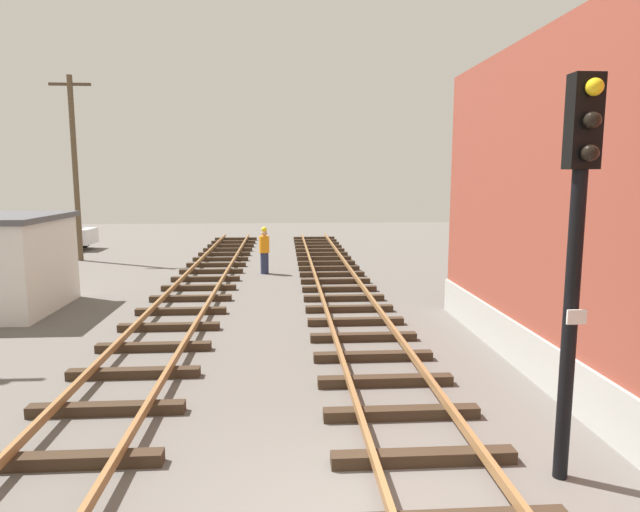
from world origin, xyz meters
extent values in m
cube|color=#38281C|center=(1.00, 1.39, 0.09)|extent=(2.50, 0.24, 0.18)
cube|color=#38281C|center=(1.00, 2.78, 0.09)|extent=(2.50, 0.24, 0.18)
cube|color=#38281C|center=(1.00, 4.17, 0.09)|extent=(2.50, 0.24, 0.18)
cube|color=#38281C|center=(1.00, 5.56, 0.09)|extent=(2.50, 0.24, 0.18)
cube|color=#38281C|center=(1.00, 6.95, 0.09)|extent=(2.50, 0.24, 0.18)
cube|color=#38281C|center=(1.00, 8.34, 0.09)|extent=(2.50, 0.24, 0.18)
cube|color=#38281C|center=(1.00, 9.74, 0.09)|extent=(2.50, 0.24, 0.18)
cube|color=#38281C|center=(1.00, 11.13, 0.09)|extent=(2.50, 0.24, 0.18)
cube|color=#38281C|center=(1.00, 12.52, 0.09)|extent=(2.50, 0.24, 0.18)
cube|color=#38281C|center=(1.00, 13.91, 0.09)|extent=(2.50, 0.24, 0.18)
cube|color=#38281C|center=(1.00, 15.30, 0.09)|extent=(2.50, 0.24, 0.18)
cube|color=#38281C|center=(1.00, 16.69, 0.09)|extent=(2.50, 0.24, 0.18)
cube|color=#38281C|center=(1.00, 18.08, 0.09)|extent=(2.50, 0.24, 0.18)
cube|color=#38281C|center=(1.00, 19.47, 0.09)|extent=(2.50, 0.24, 0.18)
cube|color=#38281C|center=(1.00, 20.86, 0.09)|extent=(2.50, 0.24, 0.18)
cube|color=#38281C|center=(1.00, 22.25, 0.09)|extent=(2.50, 0.24, 0.18)
cube|color=#38281C|center=(1.00, 23.64, 0.09)|extent=(2.50, 0.24, 0.18)
cube|color=#38281C|center=(1.00, 25.03, 0.09)|extent=(2.50, 0.24, 0.18)
cube|color=#38281C|center=(1.00, 26.43, 0.09)|extent=(2.50, 0.24, 0.18)
cube|color=#38281C|center=(1.00, 27.82, 0.09)|extent=(2.50, 0.24, 0.18)
cube|color=olive|center=(0.28, 0.00, 0.25)|extent=(0.08, 57.02, 0.14)
cube|color=olive|center=(1.72, 0.00, 0.25)|extent=(0.08, 57.02, 0.14)
cube|color=#38281C|center=(-3.74, 1.63, 0.09)|extent=(2.50, 0.24, 0.18)
cube|color=#38281C|center=(-3.74, 3.26, 0.09)|extent=(2.50, 0.24, 0.18)
cube|color=#38281C|center=(-3.74, 4.89, 0.09)|extent=(2.50, 0.24, 0.18)
cube|color=#38281C|center=(-3.74, 6.52, 0.09)|extent=(2.50, 0.24, 0.18)
cube|color=#38281C|center=(-3.74, 8.15, 0.09)|extent=(2.50, 0.24, 0.18)
cube|color=#38281C|center=(-3.74, 9.78, 0.09)|extent=(2.50, 0.24, 0.18)
cube|color=#38281C|center=(-3.74, 11.40, 0.09)|extent=(2.50, 0.24, 0.18)
cube|color=#38281C|center=(-3.74, 13.03, 0.09)|extent=(2.50, 0.24, 0.18)
cube|color=#38281C|center=(-3.74, 14.66, 0.09)|extent=(2.50, 0.24, 0.18)
cube|color=#38281C|center=(-3.74, 16.29, 0.09)|extent=(2.50, 0.24, 0.18)
cube|color=#38281C|center=(-3.74, 17.92, 0.09)|extent=(2.50, 0.24, 0.18)
cube|color=#38281C|center=(-3.74, 19.55, 0.09)|extent=(2.50, 0.24, 0.18)
cube|color=#38281C|center=(-3.74, 21.18, 0.09)|extent=(2.50, 0.24, 0.18)
cube|color=#38281C|center=(-3.74, 22.81, 0.09)|extent=(2.50, 0.24, 0.18)
cube|color=#38281C|center=(-3.74, 24.44, 0.09)|extent=(2.50, 0.24, 0.18)
cube|color=#38281C|center=(-3.74, 26.07, 0.09)|extent=(2.50, 0.24, 0.18)
cube|color=#38281C|center=(-3.74, 27.70, 0.09)|extent=(2.50, 0.24, 0.18)
cylinder|color=black|center=(2.67, 0.96, 1.96)|extent=(0.18, 0.18, 3.91)
cube|color=black|center=(2.67, 0.96, 4.46)|extent=(0.36, 0.24, 1.10)
sphere|color=yellow|center=(2.67, 0.78, 4.83)|extent=(0.20, 0.20, 0.20)
sphere|color=black|center=(2.67, 0.78, 4.46)|extent=(0.20, 0.20, 0.20)
sphere|color=black|center=(2.67, 0.78, 4.09)|extent=(0.20, 0.20, 0.20)
cube|color=white|center=(2.67, 0.82, 2.15)|extent=(0.24, 0.03, 0.18)
cube|color=#B2B2AD|center=(3.84, 1.14, 0.45)|extent=(0.08, 17.44, 0.90)
cube|color=silver|center=(-8.80, 10.52, 1.30)|extent=(2.80, 3.60, 2.60)
cube|color=#4C4C51|center=(-8.80, 10.52, 2.68)|extent=(3.00, 3.80, 0.16)
cube|color=silver|center=(-12.99, 23.96, 0.72)|extent=(4.20, 1.80, 0.80)
cube|color=#1E232D|center=(-12.99, 23.96, 1.44)|extent=(2.31, 1.66, 0.64)
cylinder|color=black|center=(-11.69, 24.86, 0.32)|extent=(0.64, 0.24, 0.64)
cylinder|color=black|center=(-11.69, 23.06, 0.32)|extent=(0.64, 0.24, 0.64)
cylinder|color=black|center=(-14.29, 24.86, 0.32)|extent=(0.64, 0.24, 0.64)
cylinder|color=black|center=(-14.29, 23.06, 0.32)|extent=(0.64, 0.24, 0.64)
cylinder|color=black|center=(-14.47, 24.34, 0.32)|extent=(0.64, 0.24, 0.64)
cylinder|color=black|center=(-14.47, 22.54, 0.32)|extent=(0.64, 0.24, 0.64)
cylinder|color=brown|center=(-10.19, 20.17, 4.13)|extent=(0.24, 0.24, 8.25)
cube|color=#4C3D2D|center=(-10.19, 20.17, 7.85)|extent=(1.80, 0.12, 0.12)
cylinder|color=#262D4C|center=(-1.62, 16.13, 0.42)|extent=(0.32, 0.32, 0.85)
cylinder|color=orange|center=(-1.62, 16.13, 1.18)|extent=(0.40, 0.40, 0.65)
sphere|color=tan|center=(-1.62, 16.13, 1.62)|extent=(0.24, 0.24, 0.24)
sphere|color=yellow|center=(-1.62, 16.13, 1.76)|extent=(0.22, 0.22, 0.22)
camera|label=1|loc=(-0.85, -5.35, 3.83)|focal=30.64mm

